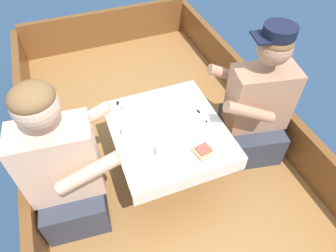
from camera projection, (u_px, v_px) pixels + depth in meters
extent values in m
plane|color=navy|center=(165.00, 180.00, 2.38)|extent=(60.00, 60.00, 0.00)
cube|color=#9E6B38|center=(164.00, 171.00, 2.29)|extent=(1.83, 3.51, 0.25)
cube|color=brown|center=(31.00, 187.00, 1.86)|extent=(0.06, 3.51, 0.32)
cube|color=brown|center=(272.00, 115.00, 2.30)|extent=(0.06, 3.51, 0.32)
cube|color=brown|center=(107.00, 28.00, 3.16)|extent=(1.71, 0.06, 0.37)
cylinder|color=#B2B2B7|center=(168.00, 151.00, 2.00)|extent=(0.07, 0.07, 0.41)
cube|color=#9E6B38|center=(168.00, 130.00, 1.84)|extent=(0.65, 0.72, 0.02)
cube|color=white|center=(168.00, 128.00, 1.84)|extent=(0.68, 0.75, 0.00)
cube|color=white|center=(192.00, 182.00, 1.64)|extent=(0.68, 0.00, 0.10)
cube|color=white|center=(149.00, 97.00, 2.11)|extent=(0.68, 0.00, 0.10)
cube|color=#333847|center=(75.00, 197.00, 1.85)|extent=(0.40, 0.47, 0.26)
cube|color=beige|center=(59.00, 161.00, 1.58)|extent=(0.42, 0.26, 0.48)
sphere|color=beige|center=(35.00, 106.00, 1.29)|extent=(0.21, 0.21, 0.21)
ellipsoid|color=brown|center=(31.00, 97.00, 1.25)|extent=(0.20, 0.20, 0.12)
cylinder|color=beige|center=(83.00, 121.00, 1.66)|extent=(0.34, 0.10, 0.21)
cylinder|color=beige|center=(89.00, 173.00, 1.43)|extent=(0.34, 0.10, 0.21)
cube|color=#333847|center=(249.00, 134.00, 2.21)|extent=(0.44, 0.50, 0.26)
cube|color=tan|center=(260.00, 98.00, 1.95)|extent=(0.44, 0.29, 0.44)
sphere|color=tan|center=(275.00, 48.00, 1.68)|extent=(0.20, 0.20, 0.20)
ellipsoid|color=brown|center=(277.00, 41.00, 1.65)|extent=(0.19, 0.19, 0.11)
cylinder|color=tan|center=(250.00, 112.00, 1.77)|extent=(0.34, 0.13, 0.21)
cylinder|color=tan|center=(231.00, 75.00, 2.01)|extent=(0.34, 0.13, 0.21)
cylinder|color=black|center=(280.00, 31.00, 1.60)|extent=(0.19, 0.19, 0.06)
cube|color=black|center=(263.00, 37.00, 1.62)|extent=(0.13, 0.16, 0.01)
cylinder|color=white|center=(203.00, 154.00, 1.69)|extent=(0.18, 0.18, 0.01)
cylinder|color=white|center=(180.00, 102.00, 1.99)|extent=(0.20, 0.20, 0.01)
cube|color=#E0BC7F|center=(203.00, 152.00, 1.67)|extent=(0.11, 0.10, 0.04)
cube|color=#B74C3D|center=(204.00, 149.00, 1.65)|extent=(0.09, 0.08, 0.01)
cylinder|color=white|center=(154.00, 108.00, 1.93)|extent=(0.15, 0.15, 0.04)
cylinder|color=beige|center=(154.00, 107.00, 1.92)|extent=(0.12, 0.12, 0.02)
cylinder|color=white|center=(131.00, 106.00, 1.94)|extent=(0.12, 0.12, 0.04)
cylinder|color=beige|center=(131.00, 105.00, 1.94)|extent=(0.09, 0.09, 0.02)
cylinder|color=white|center=(127.00, 131.00, 1.78)|extent=(0.06, 0.06, 0.06)
torus|color=white|center=(133.00, 129.00, 1.79)|extent=(0.04, 0.01, 0.04)
cylinder|color=#3D2314|center=(126.00, 129.00, 1.76)|extent=(0.05, 0.05, 0.01)
cylinder|color=white|center=(163.00, 151.00, 1.67)|extent=(0.07, 0.07, 0.07)
torus|color=white|center=(170.00, 149.00, 1.68)|extent=(0.04, 0.01, 0.04)
cylinder|color=#3D2314|center=(163.00, 149.00, 1.65)|extent=(0.06, 0.06, 0.01)
cube|color=silver|center=(203.00, 124.00, 1.85)|extent=(0.16, 0.07, 0.00)
cube|color=silver|center=(204.00, 118.00, 1.89)|extent=(0.03, 0.17, 0.00)
cube|color=silver|center=(198.00, 112.00, 1.93)|extent=(0.02, 0.04, 0.00)
cube|color=silver|center=(157.00, 96.00, 2.04)|extent=(0.13, 0.12, 0.00)
cube|color=silver|center=(174.00, 119.00, 1.89)|extent=(0.02, 0.17, 0.00)
ellipsoid|color=silver|center=(169.00, 111.00, 1.93)|extent=(0.04, 0.02, 0.01)
cube|color=silver|center=(116.00, 111.00, 1.94)|extent=(0.08, 0.16, 0.00)
cube|color=silver|center=(118.00, 103.00, 1.98)|extent=(0.03, 0.04, 0.00)
cube|color=silver|center=(114.00, 104.00, 1.98)|extent=(0.15, 0.09, 0.00)
ellipsoid|color=silver|center=(121.00, 99.00, 2.01)|extent=(0.04, 0.02, 0.01)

